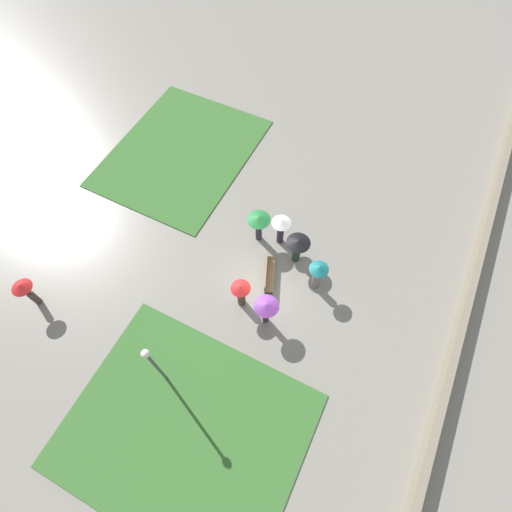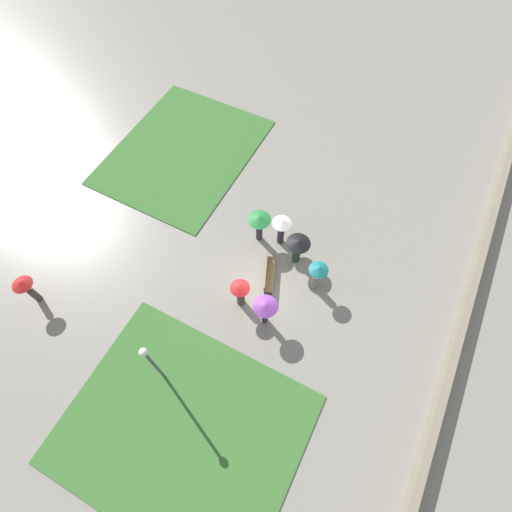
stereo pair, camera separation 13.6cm
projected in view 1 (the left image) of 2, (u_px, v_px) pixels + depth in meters
The scene contains 13 objects.
ground_plane at pixel (259, 286), 19.34m from camera, with size 90.00×90.00×0.00m, color gray.
lawn_patch_near at pixel (186, 430), 16.15m from camera, with size 7.65×9.38×0.06m.
lawn_patch_far at pixel (181, 152), 23.61m from camera, with size 9.47×7.53×0.06m.
parapet_wall at pixel (449, 368), 17.02m from camera, with size 45.00×0.35×0.77m.
park_bench at pixel (268, 273), 19.16m from camera, with size 1.94×1.12×0.90m.
lamp_post at pixel (153, 363), 14.94m from camera, with size 0.32×0.32×3.96m.
crowd_person_black at pixel (298, 246), 18.95m from camera, with size 1.17×1.17×1.79m.
crowd_person_teal at pixel (318, 274), 18.31m from camera, with size 0.90×0.90×1.92m.
crowd_person_white at pixel (281, 227), 19.49m from camera, with size 0.96×0.96×1.86m.
crowd_person_red at pixel (241, 292), 17.88m from camera, with size 0.90×0.90×1.84m.
crowd_person_green at pixel (259, 222), 19.45m from camera, with size 1.16×1.16×1.89m.
crowd_person_purple at pixel (266, 308), 17.27m from camera, with size 1.10×1.10×1.86m.
lone_walker_far_path at pixel (25, 290), 17.78m from camera, with size 0.92×0.92×1.86m.
Camera 1 is at (-7.44, -3.53, 17.56)m, focal length 28.00 mm.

